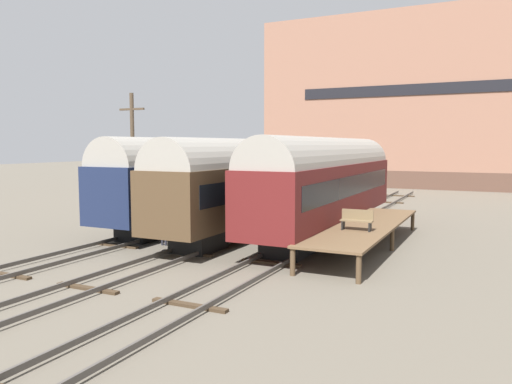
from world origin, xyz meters
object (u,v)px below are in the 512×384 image
Objects in this scene: train_car_brown at (251,179)px; person_worker at (164,223)px; bench at (357,219)px; utility_pole at (133,157)px; train_car_navy at (197,176)px; train_car_maroon at (327,180)px.

person_worker is (-2.16, -5.19, -1.87)m from train_car_brown.
bench is 0.78× the size of person_worker.
utility_pole is (-14.35, 2.46, 2.51)m from bench.
bench is at bearing -9.72° from utility_pole.
bench is at bearing -21.19° from train_car_navy.
person_worker is 7.50m from utility_pole.
utility_pole is (-11.59, -1.88, 1.14)m from train_car_maroon.
train_car_navy is at bearing 167.91° from train_car_brown.
utility_pole is at bearing -170.80° from train_car_maroon.
person_worker is (1.93, -6.06, -1.90)m from train_car_navy.
utility_pole reaches higher than train_car_navy.
train_car_navy is 0.95× the size of train_car_maroon.
utility_pole is at bearing 170.28° from bench.
utility_pole reaches higher than train_car_brown.
train_car_navy is at bearing 27.47° from utility_pole.
bench is 0.18× the size of utility_pole.
person_worker is 0.23× the size of utility_pole.
train_car_brown reaches higher than bench.
bench is 9.19m from person_worker.
train_car_brown is at bearing -166.60° from train_car_maroon.
train_car_brown is 9.31× the size of person_worker.
train_car_brown is 0.98× the size of train_car_maroon.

